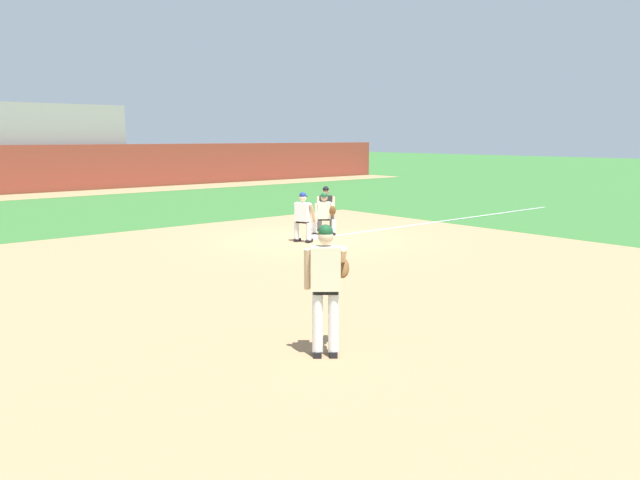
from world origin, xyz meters
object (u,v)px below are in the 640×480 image
object	(u,v)px
first_base_bag	(314,237)
umpire	(326,207)
baseball	(330,286)
first_baseman	(325,212)
baserunner	(303,215)
pitcher	(327,282)

from	to	relation	value
first_base_bag	umpire	bearing A→B (deg)	36.54
baseball	first_baseman	bearing A→B (deg)	49.97
first_base_bag	baseball	distance (m)	6.14
baserunner	umpire	size ratio (longest dim) A/B	1.00
baseball	umpire	world-z (taller)	umpire
first_baseman	umpire	bearing A→B (deg)	47.13
first_baseman	first_base_bag	bearing A→B (deg)	-157.60
first_baseman	umpire	world-z (taller)	umpire
first_base_bag	pitcher	bearing A→B (deg)	-128.97
pitcher	baserunner	bearing A→B (deg)	53.04
baseball	baserunner	distance (m)	5.62
baseball	pitcher	xyz separation A→B (m)	(-2.68, -2.97, 1.02)
baseball	pitcher	size ratio (longest dim) A/B	0.04
first_base_bag	umpire	world-z (taller)	umpire
baserunner	umpire	xyz separation A→B (m)	(1.94, 1.22, 0.00)
baserunner	pitcher	bearing A→B (deg)	-126.96
umpire	first_base_bag	bearing A→B (deg)	-143.46
baserunner	umpire	bearing A→B (deg)	32.18
baseball	umpire	size ratio (longest dim) A/B	0.05
baserunner	baseball	bearing A→B (deg)	-123.29
first_baseman	pitcher	bearing A→B (deg)	-130.80
pitcher	first_baseman	xyz separation A→B (m)	(7.03, 8.15, -0.33)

